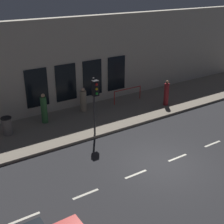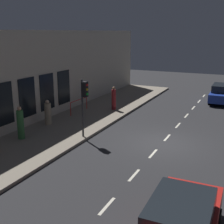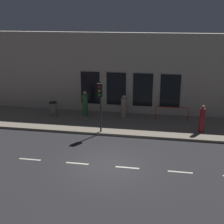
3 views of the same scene
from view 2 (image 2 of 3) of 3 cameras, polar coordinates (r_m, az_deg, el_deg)
The scene contains 11 objects.
ground_plane at distance 16.72m, azimuth 9.59°, elevation -5.93°, with size 60.00×60.00×0.00m, color #28282B.
sidewalk at distance 19.24m, azimuth -8.56°, elevation -2.82°, with size 4.50×32.00×0.15m.
building_facade at distance 20.10m, azimuth -14.96°, elevation 6.25°, with size 0.65×32.00×6.06m.
lane_centre_line at distance 17.63m, azimuth 10.51°, elevation -4.84°, with size 0.12×27.20×0.01m.
traffic_light at distance 16.46m, azimuth -5.34°, elevation 3.16°, with size 0.45×0.32×3.28m.
parked_car_0 at distance 9.01m, azimuth 13.00°, elevation -20.18°, with size 2.01×4.47×1.58m.
parked_car_1 at distance 27.53m, azimuth 20.29°, elevation 3.38°, with size 1.89×4.56×1.58m.
pedestrian_0 at distance 17.26m, azimuth -17.12°, elevation -2.19°, with size 0.45×0.45×1.85m.
pedestrian_1 at distance 22.78m, azimuth 0.33°, elevation 2.52°, with size 0.47×0.47×1.77m.
pedestrian_2 at distance 19.54m, azimuth -12.18°, elevation -0.25°, with size 0.60×0.60×1.62m.
red_railing at distance 22.14m, azimuth -6.36°, elevation 1.80°, with size 0.05×2.29×0.97m.
Camera 2 is at (-4.18, 15.06, 5.94)m, focal length 47.73 mm.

